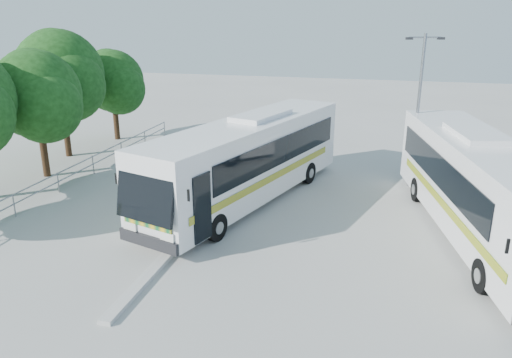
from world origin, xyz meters
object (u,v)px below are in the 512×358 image
(coach_adjacent, at_px, (479,186))
(tree_far_d, at_px, (61,74))
(lamppost, at_px, (418,105))
(tree_far_c, at_px, (37,95))
(coach_main, at_px, (248,158))
(tree_far_e, at_px, (113,81))

(coach_adjacent, bearing_deg, tree_far_d, 152.87)
(tree_far_d, relative_size, lamppost, 1.01)
(tree_far_c, height_order, tree_far_d, tree_far_d)
(coach_main, bearing_deg, tree_far_c, -167.29)
(tree_far_d, height_order, tree_far_e, tree_far_d)
(tree_far_e, bearing_deg, coach_adjacent, -26.62)
(tree_far_c, xyz_separation_m, coach_adjacent, (20.45, -2.30, -2.26))
(tree_far_e, height_order, lamppost, lamppost)
(coach_main, bearing_deg, lamppost, 46.12)
(tree_far_c, height_order, lamppost, lamppost)
(coach_adjacent, bearing_deg, lamppost, 99.74)
(coach_main, bearing_deg, coach_adjacent, 8.36)
(coach_main, distance_m, lamppost, 8.48)
(tree_far_c, height_order, coach_adjacent, tree_far_c)
(tree_far_e, height_order, coach_main, tree_far_e)
(tree_far_d, bearing_deg, coach_adjacent, -15.50)
(coach_adjacent, height_order, lamppost, lamppost)
(tree_far_c, xyz_separation_m, tree_far_d, (-1.19, 3.70, 0.56))
(coach_adjacent, bearing_deg, tree_far_c, 161.95)
(coach_adjacent, relative_size, lamppost, 1.84)
(coach_adjacent, bearing_deg, tree_far_e, 141.75)
(coach_main, bearing_deg, tree_far_e, 159.19)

